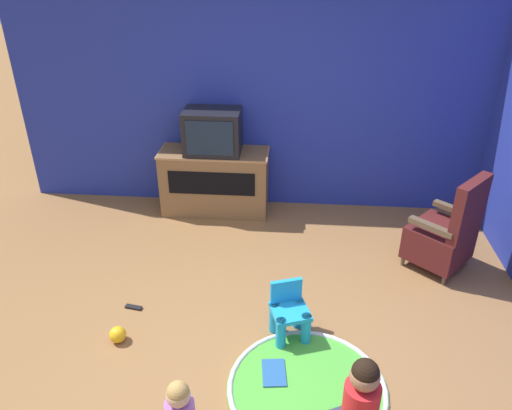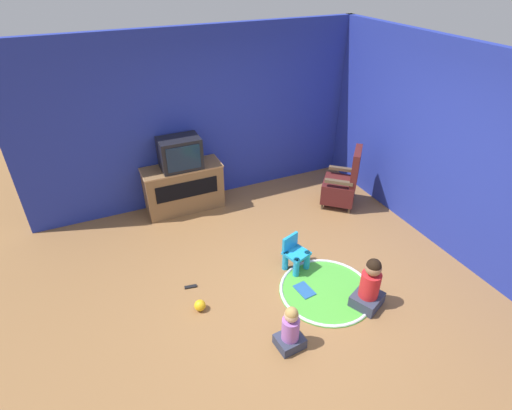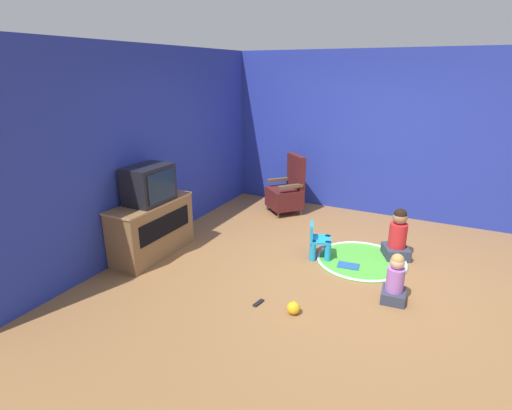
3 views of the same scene
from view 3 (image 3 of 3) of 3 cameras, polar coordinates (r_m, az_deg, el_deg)
name	(u,v)px [view 3 (image 3 of 3)]	position (r m, az deg, el deg)	size (l,w,h in m)	color
ground_plane	(334,266)	(5.18, 11.06, -8.56)	(30.00, 30.00, 0.00)	olive
wall_back	(149,148)	(5.66, -15.05, 7.80)	(5.34, 0.12, 2.67)	#23339E
wall_right	(390,136)	(6.90, 18.66, 9.35)	(0.12, 5.63, 2.67)	#23339E
tv_cabinet	(152,228)	(5.42, -14.63, -3.15)	(1.21, 0.47, 0.74)	brown
television	(149,184)	(5.23, -15.04, 2.88)	(0.61, 0.42, 0.48)	black
black_armchair	(287,191)	(6.83, 4.45, 1.95)	(0.72, 0.72, 0.99)	brown
yellow_kid_chair	(319,243)	(5.29, 8.97, -5.40)	(0.36, 0.35, 0.47)	#1E99DB
play_mat	(361,260)	(5.39, 14.80, -7.63)	(1.15, 1.15, 0.04)	green
child_watching_left	(395,281)	(4.53, 19.24, -10.20)	(0.30, 0.27, 0.55)	#33384C
child_watching_center	(398,237)	(5.51, 19.57, -4.29)	(0.44, 0.42, 0.68)	#33384C
toy_ball	(293,308)	(4.18, 5.37, -14.43)	(0.13, 0.13, 0.13)	yellow
book	(348,266)	(5.19, 13.04, -8.50)	(0.20, 0.28, 0.02)	#235699
remote_control	(259,303)	(4.34, 0.37, -13.82)	(0.16, 0.07, 0.02)	black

